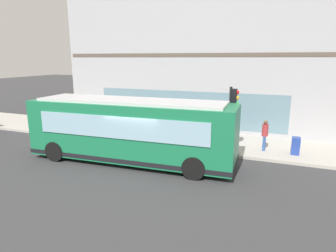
% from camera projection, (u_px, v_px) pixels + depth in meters
% --- Properties ---
extents(ground, '(120.00, 120.00, 0.00)m').
position_uv_depth(ground, '(141.00, 165.00, 13.86)').
color(ground, '#38383A').
extents(sidewalk_curb, '(4.32, 40.00, 0.15)m').
position_uv_depth(sidewalk_curb, '(175.00, 138.00, 18.16)').
color(sidewalk_curb, '#B2ADA3').
rests_on(sidewalk_curb, ground).
extents(building_corner, '(7.74, 18.68, 9.40)m').
position_uv_depth(building_corner, '(202.00, 62.00, 22.54)').
color(building_corner, '#A8A8AD').
rests_on(building_corner, ground).
extents(city_bus_nearside, '(3.02, 10.15, 3.07)m').
position_uv_depth(city_bus_nearside, '(131.00, 131.00, 13.98)').
color(city_bus_nearside, '#197247').
rests_on(city_bus_nearside, ground).
extents(traffic_light_near_corner, '(0.32, 0.49, 3.42)m').
position_uv_depth(traffic_light_near_corner, '(233.00, 107.00, 14.78)').
color(traffic_light_near_corner, black).
rests_on(traffic_light_near_corner, sidewalk_curb).
extents(fire_hydrant, '(0.35, 0.35, 0.74)m').
position_uv_depth(fire_hydrant, '(181.00, 126.00, 19.59)').
color(fire_hydrant, red).
rests_on(fire_hydrant, sidewalk_curb).
extents(pedestrian_near_hydrant, '(0.32, 0.32, 1.64)m').
position_uv_depth(pedestrian_near_hydrant, '(265.00, 133.00, 15.34)').
color(pedestrian_near_hydrant, '#3359A5').
rests_on(pedestrian_near_hydrant, sidewalk_curb).
extents(pedestrian_by_light_pole, '(0.32, 0.32, 1.73)m').
position_uv_depth(pedestrian_by_light_pole, '(70.00, 112.00, 20.97)').
color(pedestrian_by_light_pole, silver).
rests_on(pedestrian_by_light_pole, sidewalk_curb).
extents(newspaper_vending_box, '(0.44, 0.42, 0.90)m').
position_uv_depth(newspaper_vending_box, '(296.00, 146.00, 14.81)').
color(newspaper_vending_box, '#263F99').
rests_on(newspaper_vending_box, sidewalk_curb).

